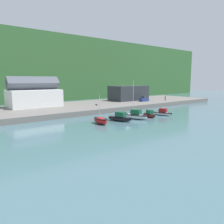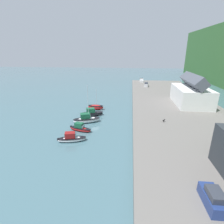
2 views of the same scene
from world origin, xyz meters
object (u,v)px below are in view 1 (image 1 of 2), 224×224
Objects in this scene: moored_boat_0 at (100,120)px; moored_boat_3 at (149,114)px; moored_boat_2 at (135,115)px; parked_car_0 at (144,99)px; person_on_quay at (165,98)px; moored_boat_1 at (120,118)px; dog_on_quay at (96,105)px; moored_boat_4 at (162,113)px.

moored_boat_0 reaches higher than moored_boat_3.
parked_car_0 is at bearing 19.26° from moored_boat_2.
person_on_quay is at bearing 47.34° from moored_boat_3.
moored_boat_2 is at bearing 3.19° from moored_boat_0.
person_on_quay is at bearing 25.38° from moored_boat_0.
moored_boat_1 reaches higher than dog_on_quay.
moored_boat_1 is at bearing 157.59° from moored_boat_2.
moored_boat_1 is 44.65m from person_on_quay.
moored_boat_2 is 19.93m from dog_on_quay.
dog_on_quay is at bearing 52.65° from moored_boat_1.
dog_on_quay is at bearing 117.92° from moored_boat_3.
moored_boat_3 is 5.22m from moored_boat_4.
moored_boat_0 is at bearing -159.20° from person_on_quay.
moored_boat_4 is (5.20, -0.39, 0.01)m from moored_boat_3.
moored_boat_3 is 35.60m from person_on_quay.
person_on_quay reaches higher than moored_boat_3.
dog_on_quay is (6.29, 19.65, 1.11)m from moored_boat_1.
moored_boat_0 is 50.13m from person_on_quay.
moored_boat_1 is 10.44m from moored_boat_3.
moored_boat_0 is 8.69× the size of dog_on_quay.
person_on_quay is 2.71× the size of dog_on_quay.
moored_boat_1 is at bearing 161.64° from moored_boat_4.
moored_boat_4 is 31.49m from person_on_quay.
dog_on_quay reaches higher than moored_boat_4.
moored_boat_0 is 0.96× the size of moored_boat_1.
moored_boat_4 is 26.67m from parked_car_0.
person_on_quay is at bearing 21.33° from moored_boat_4.
moored_boat_4 is at bearing 2.16° from moored_boat_0.
moored_boat_0 reaches higher than person_on_quay.
dog_on_quay reaches higher than moored_boat_3.
person_on_quay is (30.47, 18.32, 1.89)m from moored_boat_3.
moored_boat_2 is (11.06, -0.27, 0.10)m from moored_boat_0.
parked_car_0 is at bearing 62.40° from moored_boat_3.
moored_boat_1 is 0.70× the size of moored_boat_2.
moored_boat_0 is 23.14m from dog_on_quay.
moored_boat_1 is 20.67m from dog_on_quay.
moored_boat_2 is 2.40× the size of parked_car_0.
moored_boat_0 is 42.42m from parked_car_0.
moored_boat_1 is 37.39m from parked_car_0.
moored_boat_3 is 2.79× the size of person_on_quay.
moored_boat_2 is 40.11m from person_on_quay.
moored_boat_3 is at bearing -121.40° from dog_on_quay.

